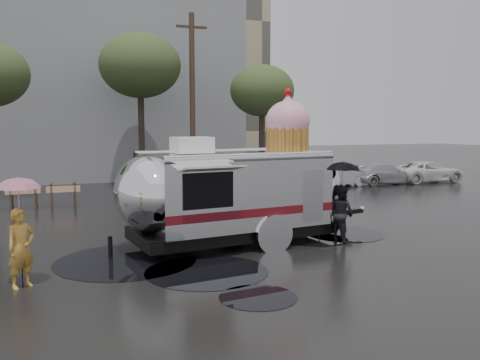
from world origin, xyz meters
name	(u,v)px	position (x,y,z in m)	size (l,w,h in m)	color
ground	(240,257)	(0.00, 0.00, 0.00)	(120.00, 120.00, 0.00)	black
puddles	(200,256)	(-0.95, 0.35, 0.01)	(12.76, 7.72, 0.01)	black
grey_building	(57,76)	(-4.00, 24.00, 6.50)	(22.00, 12.00, 13.00)	slate
utility_pole	(192,100)	(2.50, 14.00, 4.62)	(1.60, 0.28, 9.00)	#473323
tree_mid	(140,66)	(0.00, 15.00, 6.34)	(4.20, 4.20, 8.03)	#382D26
tree_right	(262,91)	(6.00, 13.00, 5.06)	(3.36, 3.36, 6.42)	#382D26
barricade_row	(24,195)	(-5.55, 9.96, 0.52)	(4.30, 0.80, 1.00)	#473323
parked_cars	(365,172)	(11.78, 12.00, 0.72)	(13.20, 1.90, 1.50)	silver
airstream_trailer	(237,188)	(0.45, 1.45, 1.57)	(8.26, 3.83, 4.48)	silver
person_left	(21,248)	(-5.04, -0.77, 0.82)	(0.59, 0.40, 1.65)	gold
umbrella_pink	(18,195)	(-5.04, -0.77, 1.93)	(1.12, 1.12, 2.31)	#FBA1C4
person_right	(341,214)	(3.29, 0.55, 0.82)	(0.79, 0.44, 1.64)	black
umbrella_black	(342,174)	(3.29, 0.55, 1.94)	(1.15, 1.15, 2.33)	black
tripod	(311,214)	(2.57, 1.05, 0.77)	(0.52, 0.56, 1.35)	black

